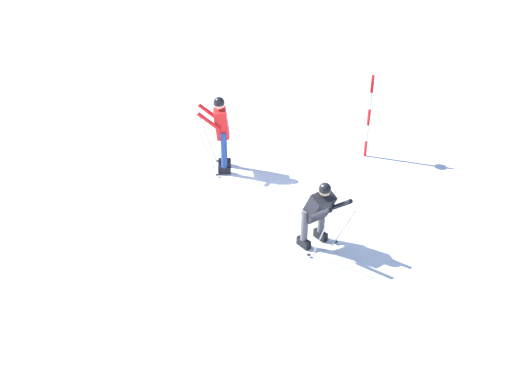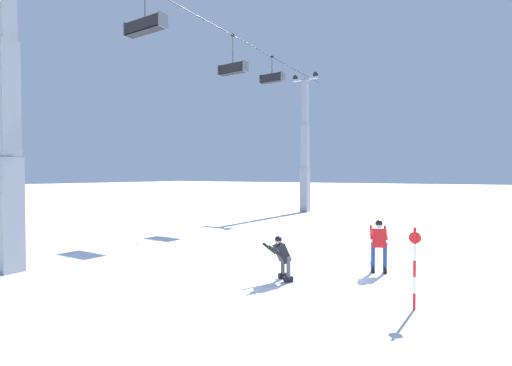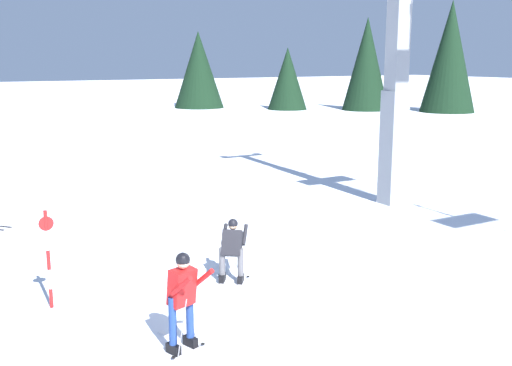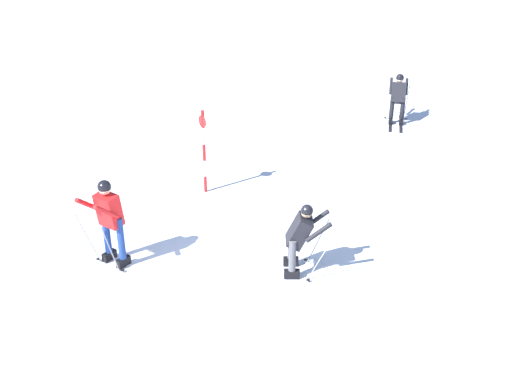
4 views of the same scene
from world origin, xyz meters
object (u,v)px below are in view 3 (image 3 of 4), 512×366
Objects in this scene: lift_tower_near at (397,53)px; trail_marker_pole at (48,256)px; skier_carving_main at (232,247)px; skier_distant_uphill at (183,294)px.

lift_tower_near is 6.06× the size of trail_marker_pole.
skier_distant_uphill is (2.55, -2.24, 0.24)m from skier_carving_main.
skier_distant_uphill is at bearing 27.36° from trail_marker_pole.
skier_distant_uphill is at bearing -41.28° from skier_carving_main.
trail_marker_pole is at bearing -73.80° from lift_tower_near.
skier_carving_main is 0.85× the size of trail_marker_pole.
trail_marker_pole reaches higher than skier_distant_uphill.
skier_distant_uphill reaches higher than skier_carving_main.
trail_marker_pole is 1.12× the size of skier_distant_uphill.
skier_carving_main is 0.14× the size of lift_tower_near.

